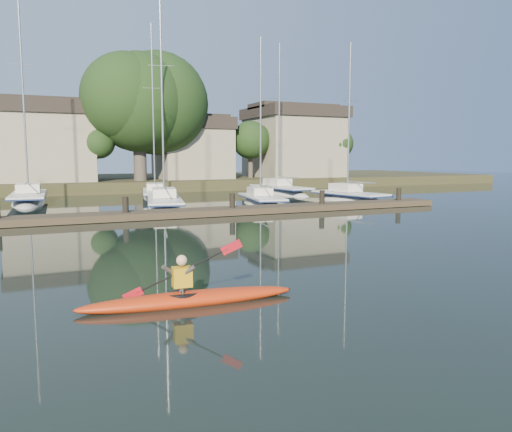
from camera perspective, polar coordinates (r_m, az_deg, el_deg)
name	(u,v)px	position (r m, az deg, el deg)	size (l,w,h in m)	color
ground	(312,269)	(14.87, 6.46, -6.03)	(160.00, 160.00, 0.00)	black
kayak	(188,296)	(11.42, -7.74, -9.03)	(5.00, 1.22, 1.59)	#B7350E
dock	(181,213)	(27.65, -8.52, 0.34)	(34.00, 2.00, 1.80)	#453A27
sailboat_2	(165,211)	(32.65, -10.41, 0.59)	(4.05, 9.55, 15.40)	silver
sailboat_3	(261,207)	(34.33, 0.61, 1.02)	(3.35, 7.95, 12.45)	silver
sailboat_4	(349,204)	(37.52, 10.60, 1.37)	(3.41, 7.78, 12.79)	silver
sailboat_5	(29,206)	(39.16, -24.51, 1.09)	(2.81, 10.14, 16.62)	silver
sailboat_6	(155,200)	(41.01, -11.44, 1.86)	(3.78, 9.53, 14.83)	silver
sailboat_7	(280,196)	(43.99, 2.79, 2.26)	(3.09, 9.06, 14.33)	silver
shore	(126,157)	(53.50, -14.64, 6.55)	(90.00, 25.25, 12.75)	#2D341A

